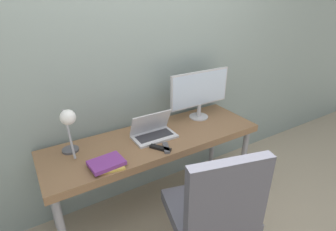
% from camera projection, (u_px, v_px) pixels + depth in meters
% --- Properties ---
extents(ground_plane, '(12.00, 12.00, 0.00)m').
position_uv_depth(ground_plane, '(173.00, 227.00, 2.21)').
color(ground_plane, tan).
extents(wall_back, '(8.00, 0.05, 2.60)m').
position_uv_depth(wall_back, '(133.00, 59.00, 2.15)').
color(wall_back, gray).
rests_on(wall_back, ground_plane).
extents(desk, '(1.77, 0.57, 0.73)m').
position_uv_depth(desk, '(155.00, 144.00, 2.15)').
color(desk, brown).
rests_on(desk, ground_plane).
extents(laptop, '(0.34, 0.21, 0.21)m').
position_uv_depth(laptop, '(153.00, 132.00, 2.11)').
color(laptop, silver).
rests_on(laptop, desk).
extents(monitor, '(0.61, 0.18, 0.44)m').
position_uv_depth(monitor, '(200.00, 91.00, 2.36)').
color(monitor, '#B7B7BC').
rests_on(monitor, desk).
extents(desk_lamp, '(0.12, 0.26, 0.38)m').
position_uv_depth(desk_lamp, '(68.00, 125.00, 1.73)').
color(desk_lamp, '#4C4C51').
rests_on(desk_lamp, desk).
extents(office_chair, '(0.63, 0.63, 1.00)m').
position_uv_depth(office_chair, '(215.00, 209.00, 1.64)').
color(office_chair, black).
rests_on(office_chair, ground_plane).
extents(book_stack, '(0.24, 0.19, 0.04)m').
position_uv_depth(book_stack, '(108.00, 164.00, 1.75)').
color(book_stack, gold).
rests_on(book_stack, desk).
extents(tv_remote, '(0.13, 0.16, 0.02)m').
position_uv_depth(tv_remote, '(160.00, 148.00, 1.95)').
color(tv_remote, black).
rests_on(tv_remote, desk).
extents(media_remote, '(0.09, 0.14, 0.02)m').
position_uv_depth(media_remote, '(166.00, 148.00, 1.95)').
color(media_remote, '#4C4C51').
rests_on(media_remote, desk).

